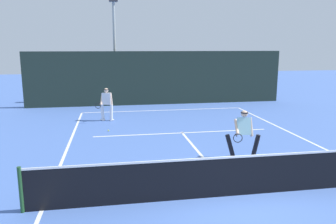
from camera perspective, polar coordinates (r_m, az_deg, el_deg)
The scene contains 11 objects.
ground_plane at distance 8.77m, azimuth 11.39°, elevation -13.82°, with size 80.00×80.00×0.00m, color #4768B1.
court_line_baseline_far at distance 19.48m, azimuth -0.83°, elevation 0.31°, with size 9.26×0.10×0.01m, color white.
court_line_sideline_left at distance 8.41m, azimuth -20.81°, elevation -15.48°, with size 0.10×23.03×0.01m, color white.
court_line_service at distance 14.43m, azimuth 2.46°, elevation -3.58°, with size 7.55×0.10×0.01m, color white.
court_line_centre at distance 11.59m, azimuth 5.67°, elevation -7.34°, with size 0.10×6.40×0.01m, color white.
tennis_net at distance 8.56m, azimuth 11.53°, elevation -10.59°, with size 10.15×0.09×1.08m.
player_near at distance 11.24m, azimuth 12.77°, elevation -3.41°, with size 1.17×0.89×1.63m.
player_far at distance 16.86m, azimuth -10.48°, elevation 1.55°, with size 0.91×0.84×1.65m.
tennis_ball at distance 14.92m, azimuth -10.14°, elevation -3.13°, with size 0.07×0.07×0.07m, color #D1E033.
back_fence_windscreen at distance 21.30m, azimuth -1.73°, elevation 5.82°, with size 16.34×0.12×3.38m, color #202E27.
light_pole at distance 22.32m, azimuth -9.16°, elevation 12.45°, with size 0.55×0.44×6.81m.
Camera 1 is at (-2.99, -7.38, 3.67)m, focal length 35.65 mm.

